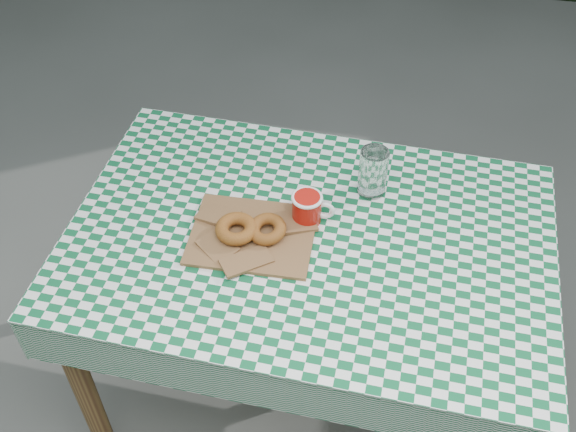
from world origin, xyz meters
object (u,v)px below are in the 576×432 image
object	(u,v)px
paper_bag	(252,234)
drinking_glass	(373,172)
coffee_mug	(307,208)
table	(306,323)

from	to	relation	value
paper_bag	drinking_glass	distance (m)	0.37
coffee_mug	drinking_glass	size ratio (longest dim) A/B	1.10
paper_bag	coffee_mug	bearing A→B (deg)	33.32
paper_bag	coffee_mug	size ratio (longest dim) A/B	2.07
paper_bag	coffee_mug	xyz separation A→B (m)	(0.13, 0.08, 0.03)
paper_bag	drinking_glass	xyz separation A→B (m)	(0.28, 0.23, 0.06)
coffee_mug	drinking_glass	world-z (taller)	drinking_glass
coffee_mug	drinking_glass	distance (m)	0.21
table	drinking_glass	world-z (taller)	drinking_glass
table	paper_bag	distance (m)	0.42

